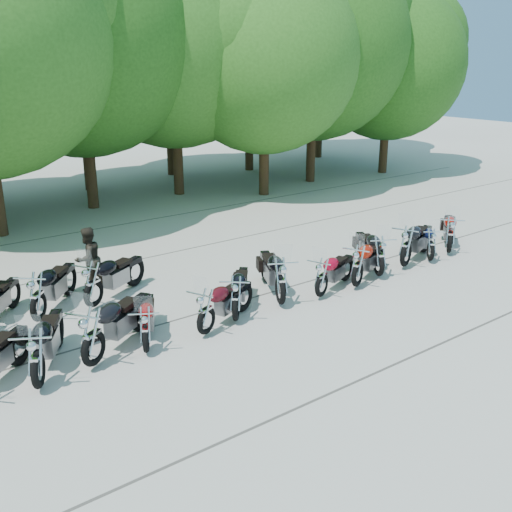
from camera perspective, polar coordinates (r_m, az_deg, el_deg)
ground at (r=14.26m, az=3.68°, el=-5.72°), size 90.00×90.00×0.00m
tree_4 at (r=24.63m, az=-16.55°, el=19.62°), size 9.13×9.13×11.20m
tree_5 at (r=26.51m, az=-7.92°, el=19.90°), size 9.04×9.04×11.10m
tree_6 at (r=26.17m, az=0.81°, el=18.41°), size 8.00×8.00×9.82m
tree_7 at (r=29.27m, az=5.54°, el=19.47°), size 8.79×8.79×10.79m
tree_8 at (r=32.20m, az=12.59°, el=17.41°), size 7.53×7.53×9.25m
tree_12 at (r=28.22m, az=-16.52°, el=17.53°), size 7.88×7.88×9.67m
tree_13 at (r=31.24m, az=-8.50°, el=18.65°), size 8.31×8.31×10.20m
tree_14 at (r=32.26m, az=-0.68°, el=18.45°), size 8.02×8.02×9.84m
tree_15 at (r=36.81m, az=6.29°, el=20.22°), size 9.67×9.67×11.86m
motorcycle_1 at (r=11.66m, az=-20.18°, el=-9.01°), size 1.85×2.44×1.36m
motorcycle_2 at (r=12.10m, az=-15.33°, el=-7.28°), size 2.54×2.02×1.43m
motorcycle_3 at (r=12.47m, az=-10.49°, el=-6.80°), size 1.57×2.07×1.15m
motorcycle_4 at (r=13.05m, az=-4.80°, el=-5.16°), size 2.27×1.47×1.24m
motorcycle_5 at (r=13.66m, az=-1.93°, el=-3.94°), size 1.99×2.11×1.26m
motorcycle_6 at (r=14.52m, az=2.36°, el=-2.26°), size 1.79×2.55×1.40m
motorcycle_7 at (r=15.10m, az=6.29°, el=-1.95°), size 2.21×1.35×1.20m
motorcycle_8 at (r=15.86m, az=9.69°, el=-0.83°), size 2.44×1.61×1.33m
motorcycle_9 at (r=16.74m, az=11.68°, el=0.11°), size 1.82×2.43×1.35m
motorcycle_10 at (r=17.65m, az=14.14°, el=1.02°), size 2.63×1.60×1.42m
motorcycle_11 at (r=18.42m, az=16.35°, el=1.14°), size 1.80×1.99×1.17m
motorcycle_12 at (r=19.29m, az=18.03°, el=2.04°), size 2.35×2.04×1.36m
motorcycle_14 at (r=14.47m, az=-20.13°, el=-3.54°), size 2.20×2.31×1.38m
motorcycle_15 at (r=14.88m, az=-15.29°, el=-2.51°), size 2.43×1.80×1.35m
rider_1 at (r=16.16m, az=-15.69°, el=-0.25°), size 0.98×0.88×1.68m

